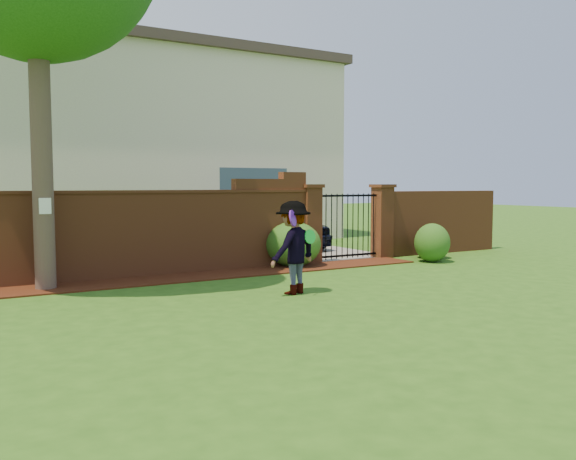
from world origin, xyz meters
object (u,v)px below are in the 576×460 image
man (295,248)px  car (279,225)px  frisbee_purple (293,218)px  frisbee_green (310,237)px

man → car: bearing=-137.3°
frisbee_purple → frisbee_green: (0.47, 0.22, -0.34)m
car → frisbee_purple: bearing=-124.7°
car → man: bearing=-124.3°
man → frisbee_green: bearing=148.6°
car → man: (-3.39, -6.47, 0.11)m
frisbee_green → frisbee_purple: bearing=-155.6°
frisbee_purple → car: bearing=62.0°
car → man: 7.30m
car → frisbee_green: bearing=-122.2°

